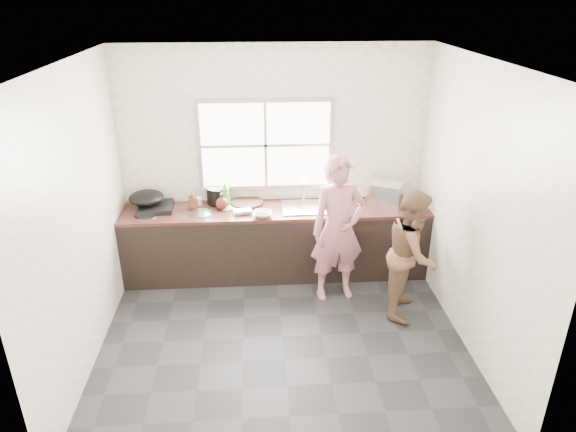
{
  "coord_description": "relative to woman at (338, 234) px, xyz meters",
  "views": [
    {
      "loc": [
        -0.24,
        -4.25,
        3.26
      ],
      "look_at": [
        0.1,
        0.65,
        1.05
      ],
      "focal_mm": 32.0,
      "sensor_mm": 36.0,
      "label": 1
    }
  ],
  "objects": [
    {
      "name": "window_glazing",
      "position": [
        -0.75,
        0.83,
        0.77
      ],
      "size": [
        1.5,
        0.01,
        1.0
      ],
      "primitive_type": "cube",
      "color": "white",
      "rests_on": "window_frame"
    },
    {
      "name": "wok",
      "position": [
        -2.16,
        0.66,
        0.22
      ],
      "size": [
        0.51,
        0.51,
        0.15
      ],
      "primitive_type": "ellipsoid",
      "rotation": [
        0.0,
        0.0,
        0.33
      ],
      "color": "black",
      "rests_on": "burner"
    },
    {
      "name": "bowl_mince",
      "position": [
        -0.82,
        0.34,
        0.11
      ],
      "size": [
        0.26,
        0.26,
        0.05
      ],
      "primitive_type": "imported",
      "rotation": [
        0.0,
        0.0,
        -0.22
      ],
      "color": "silver",
      "rests_on": "countertop"
    },
    {
      "name": "cutting_board",
      "position": [
        -0.99,
        0.71,
        0.1
      ],
      "size": [
        0.51,
        0.51,
        0.04
      ],
      "primitive_type": "cylinder",
      "rotation": [
        0.0,
        0.0,
        -0.43
      ],
      "color": "black",
      "rests_on": "countertop"
    },
    {
      "name": "woman",
      "position": [
        0.0,
        0.0,
        0.0
      ],
      "size": [
        0.62,
        0.45,
        1.55
      ],
      "primitive_type": "imported",
      "rotation": [
        0.0,
        0.0,
        0.15
      ],
      "color": "#BD717C",
      "rests_on": "floor"
    },
    {
      "name": "dish_rack",
      "position": [
        0.64,
        0.56,
        0.22
      ],
      "size": [
        0.45,
        0.39,
        0.28
      ],
      "primitive_type": "cube",
      "rotation": [
        0.0,
        0.0,
        -0.42
      ],
      "color": "white",
      "rests_on": "countertop"
    },
    {
      "name": "bottle_green",
      "position": [
        -1.25,
        0.68,
        0.24
      ],
      "size": [
        0.14,
        0.14,
        0.32
      ],
      "primitive_type": "imported",
      "rotation": [
        0.0,
        0.0,
        -0.2
      ],
      "color": "green",
      "rests_on": "countertop"
    },
    {
      "name": "window_frame",
      "position": [
        -0.75,
        0.85,
        0.77
      ],
      "size": [
        1.6,
        0.05,
        1.1
      ],
      "primitive_type": "cube",
      "color": "#9EA0A5",
      "rests_on": "wall_back"
    },
    {
      "name": "burner",
      "position": [
        -2.06,
        0.62,
        0.11
      ],
      "size": [
        0.41,
        0.41,
        0.06
      ],
      "primitive_type": "cube",
      "rotation": [
        0.0,
        0.0,
        0.07
      ],
      "color": "black",
      "rests_on": "countertop"
    },
    {
      "name": "bowl_held",
      "position": [
        0.06,
        0.52,
        0.11
      ],
      "size": [
        0.24,
        0.24,
        0.06
      ],
      "primitive_type": "imported",
      "rotation": [
        0.0,
        0.0,
        -0.24
      ],
      "color": "white",
      "rests_on": "countertop"
    },
    {
      "name": "glass_jar",
      "position": [
        -1.56,
        0.73,
        0.13
      ],
      "size": [
        0.08,
        0.08,
        0.1
      ],
      "primitive_type": "cylinder",
      "rotation": [
        0.0,
        0.0,
        0.13
      ],
      "color": "silver",
      "rests_on": "countertop"
    },
    {
      "name": "person_side",
      "position": [
        0.73,
        -0.35,
        -0.08
      ],
      "size": [
        0.75,
        0.83,
        1.4
      ],
      "primitive_type": "imported",
      "rotation": [
        0.0,
        0.0,
        1.18
      ],
      "color": "brown",
      "rests_on": "floor"
    },
    {
      "name": "bowl_crabs",
      "position": [
        0.03,
        0.34,
        0.11
      ],
      "size": [
        0.23,
        0.23,
        0.06
      ],
      "primitive_type": "imported",
      "rotation": [
        0.0,
        0.0,
        -0.19
      ],
      "color": "white",
      "rests_on": "countertop"
    },
    {
      "name": "wall_back",
      "position": [
        -0.65,
        0.87,
        0.57
      ],
      "size": [
        3.6,
        0.01,
        2.7
      ],
      "primitive_type": "cube",
      "color": "silver",
      "rests_on": "ground"
    },
    {
      "name": "wall_right",
      "position": [
        1.15,
        -0.74,
        0.57
      ],
      "size": [
        0.01,
        3.2,
        2.7
      ],
      "primitive_type": "cube",
      "color": "silver",
      "rests_on": "ground"
    },
    {
      "name": "bottle_brown_short",
      "position": [
        -1.28,
        0.59,
        0.17
      ],
      "size": [
        0.16,
        0.16,
        0.18
      ],
      "primitive_type": "imported",
      "rotation": [
        0.0,
        0.0,
        0.17
      ],
      "color": "#4F1C13",
      "rests_on": "countertop"
    },
    {
      "name": "cabinet",
      "position": [
        -0.65,
        0.55,
        -0.37
      ],
      "size": [
        3.6,
        0.62,
        0.82
      ],
      "primitive_type": "cube",
      "color": "black",
      "rests_on": "floor"
    },
    {
      "name": "wall_front",
      "position": [
        -0.65,
        -2.34,
        0.57
      ],
      "size": [
        3.6,
        0.01,
        2.7
      ],
      "primitive_type": "cube",
      "color": "beige",
      "rests_on": "ground"
    },
    {
      "name": "cleaver",
      "position": [
        -1.04,
        0.44,
        0.13
      ],
      "size": [
        0.22,
        0.14,
        0.01
      ],
      "primitive_type": "cube",
      "rotation": [
        0.0,
        0.0,
        0.16
      ],
      "color": "#AEB1B5",
      "rests_on": "cutting_board"
    },
    {
      "name": "wall_left",
      "position": [
        -2.46,
        -0.74,
        0.57
      ],
      "size": [
        0.01,
        3.2,
        2.7
      ],
      "primitive_type": "cube",
      "color": "silver",
      "rests_on": "ground"
    },
    {
      "name": "ceiling",
      "position": [
        -0.65,
        -0.74,
        1.93
      ],
      "size": [
        3.6,
        3.2,
        0.01
      ],
      "primitive_type": "cube",
      "color": "silver",
      "rests_on": "wall_back"
    },
    {
      "name": "faucet",
      "position": [
        -0.3,
        0.75,
        0.23
      ],
      "size": [
        0.02,
        0.02,
        0.3
      ],
      "primitive_type": "cylinder",
      "color": "silver",
      "rests_on": "countertop"
    },
    {
      "name": "countertop",
      "position": [
        -0.65,
        0.55,
        0.06
      ],
      "size": [
        3.6,
        0.64,
        0.04
      ],
      "primitive_type": "cube",
      "color": "#3C1E18",
      "rests_on": "cabinet"
    },
    {
      "name": "sink",
      "position": [
        -0.3,
        0.55,
        0.09
      ],
      "size": [
        0.55,
        0.45,
        0.02
      ],
      "primitive_type": "cube",
      "color": "silver",
      "rests_on": "countertop"
    },
    {
      "name": "floor",
      "position": [
        -0.65,
        -0.74,
        -0.78
      ],
      "size": [
        3.6,
        3.2,
        0.01
      ],
      "primitive_type": "cube",
      "color": "#28282B",
      "rests_on": "ground"
    },
    {
      "name": "pot_lid_right",
      "position": [
        -1.52,
        0.47,
        0.09
      ],
      "size": [
        0.33,
        0.33,
        0.01
      ],
      "primitive_type": "cylinder",
      "rotation": [
        0.0,
        0.0,
        -0.33
      ],
      "color": "silver",
      "rests_on": "countertop"
    },
    {
      "name": "pot_lid_left",
      "position": [
        -2.14,
        0.43,
        0.09
      ],
      "size": [
        0.29,
        0.29,
        0.01
      ],
      "primitive_type": "cylinder",
      "rotation": [
        0.0,
        0.0,
        -0.22
      ],
      "color": "silver",
      "rests_on": "countertop"
    },
    {
      "name": "bottle_brown_tall",
      "position": [
        -1.62,
        0.62,
        0.18
      ],
      "size": [
        0.11,
        0.11,
        0.2
      ],
      "primitive_type": "imported",
      "rotation": [
        0.0,
        0.0,
        0.24
      ],
      "color": "#4A2612",
      "rests_on": "countertop"
    },
    {
      "name": "black_pot",
      "position": [
        -1.33,
        0.78,
        0.18
      ],
      "size": [
        0.37,
        0.37,
        0.2
      ],
      "primitive_type": "cylinder",
      "rotation": [
        0.0,
        0.0,
        -0.41
      ],
      "color": "black",
      "rests_on": "countertop"
    },
    {
      "name": "plate_food",
      "position": [
        -1.2,
        0.63,
        0.09
      ],
      "size": [
        0.29,
        0.29,
        0.02
      ],
      "primitive_type": "cylinder",
      "rotation": [
        0.0,
        0.0,
        0.42
      ],
      "color": "silver",
      "rests_on": "countertop"
    }
  ]
}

